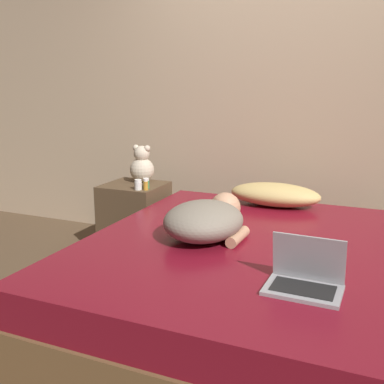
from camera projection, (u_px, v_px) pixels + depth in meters
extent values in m
plane|color=brown|center=(237.00, 323.00, 2.53)|extent=(12.00, 12.00, 0.00)
cube|color=tan|center=(292.00, 86.00, 3.37)|extent=(8.00, 0.06, 2.60)
cube|color=brown|center=(238.00, 298.00, 2.49)|extent=(1.62, 1.99, 0.31)
cube|color=maroon|center=(239.00, 256.00, 2.44)|extent=(1.59, 1.95, 0.18)
cube|color=brown|center=(135.00, 218.00, 3.56)|extent=(0.45, 0.43, 0.56)
ellipsoid|color=tan|center=(275.00, 195.00, 3.11)|extent=(0.63, 0.31, 0.16)
ellipsoid|color=gray|center=(204.00, 221.00, 2.42)|extent=(0.43, 0.51, 0.21)
sphere|color=tan|center=(225.00, 208.00, 2.72)|extent=(0.19, 0.19, 0.19)
cylinder|color=tan|center=(238.00, 237.00, 2.38)|extent=(0.07, 0.23, 0.06)
cube|color=#9E9EA3|center=(303.00, 290.00, 1.81)|extent=(0.31, 0.21, 0.02)
cube|color=black|center=(303.00, 288.00, 1.81)|extent=(0.25, 0.15, 0.00)
cube|color=#9E9EA3|center=(308.00, 258.00, 1.86)|extent=(0.30, 0.05, 0.20)
cube|color=black|center=(308.00, 258.00, 1.86)|extent=(0.27, 0.04, 0.17)
sphere|color=beige|center=(142.00, 170.00, 3.57)|extent=(0.19, 0.19, 0.19)
sphere|color=beige|center=(142.00, 154.00, 3.54)|extent=(0.13, 0.13, 0.13)
sphere|color=beige|center=(136.00, 148.00, 3.55)|extent=(0.05, 0.05, 0.05)
sphere|color=beige|center=(147.00, 148.00, 3.51)|extent=(0.05, 0.05, 0.05)
cylinder|color=#3D8E4C|center=(146.00, 184.00, 3.36)|extent=(0.05, 0.05, 0.06)
cylinder|color=white|center=(146.00, 179.00, 3.35)|extent=(0.04, 0.04, 0.02)
cylinder|color=gold|center=(146.00, 186.00, 3.30)|extent=(0.03, 0.03, 0.07)
cylinder|color=white|center=(146.00, 180.00, 3.29)|extent=(0.03, 0.03, 0.02)
cylinder|color=white|center=(138.00, 186.00, 3.31)|extent=(0.06, 0.06, 0.06)
cylinder|color=white|center=(138.00, 181.00, 3.30)|extent=(0.05, 0.05, 0.02)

